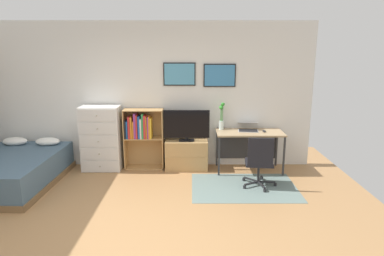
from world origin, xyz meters
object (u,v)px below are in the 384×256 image
(bed, at_px, (11,170))
(tv_stand, at_px, (185,155))
(television, at_px, (185,126))
(laptop, at_px, (247,127))
(bamboo_vase, at_px, (220,117))
(dresser, at_px, (100,138))
(bookshelf, at_px, (140,133))
(desk, at_px, (248,138))
(office_chair, at_px, (258,161))
(computer_mouse, at_px, (263,131))

(bed, xyz_separation_m, tv_stand, (2.87, 0.78, 0.02))
(tv_stand, bearing_deg, television, -90.00)
(laptop, distance_m, bamboo_vase, 0.52)
(dresser, bearing_deg, bed, -149.59)
(bookshelf, relative_size, bamboo_vase, 2.21)
(tv_stand, height_order, desk, desk)
(dresser, distance_m, desk, 2.72)
(dresser, distance_m, bookshelf, 0.74)
(dresser, height_order, tv_stand, dresser)
(bookshelf, bearing_deg, laptop, -0.65)
(television, distance_m, desk, 1.17)
(bed, distance_m, desk, 4.11)
(laptop, bearing_deg, dresser, -173.38)
(tv_stand, relative_size, desk, 0.65)
(desk, bearing_deg, office_chair, -87.92)
(laptop, relative_size, computer_mouse, 4.06)
(bed, bearing_deg, tv_stand, 16.61)
(bed, height_order, desk, desk)
(bookshelf, distance_m, laptop, 1.98)
(computer_mouse, relative_size, bamboo_vase, 0.20)
(bookshelf, xyz_separation_m, bamboo_vase, (1.49, 0.04, 0.29))
(bed, xyz_separation_m, television, (2.87, 0.75, 0.59))
(laptop, bearing_deg, office_chair, -81.25)
(dresser, height_order, television, dresser)
(office_chair, distance_m, bamboo_vase, 1.23)
(bed, distance_m, laptop, 4.12)
(bed, xyz_separation_m, office_chair, (4.05, -0.12, 0.21))
(television, bearing_deg, office_chair, -36.50)
(bookshelf, bearing_deg, office_chair, -24.99)
(desk, bearing_deg, bed, -169.30)
(computer_mouse, bearing_deg, bamboo_vase, 165.32)
(desk, height_order, computer_mouse, computer_mouse)
(laptop, height_order, computer_mouse, laptop)
(television, relative_size, laptop, 2.00)
(bookshelf, height_order, laptop, bookshelf)
(dresser, bearing_deg, bamboo_vase, 2.62)
(desk, bearing_deg, tv_stand, 179.21)
(bookshelf, relative_size, tv_stand, 1.44)
(bamboo_vase, bearing_deg, dresser, -177.38)
(television, xyz_separation_m, office_chair, (1.18, -0.88, -0.38))
(television, bearing_deg, bed, -165.29)
(bookshelf, xyz_separation_m, tv_stand, (0.84, -0.05, -0.41))
(desk, height_order, laptop, laptop)
(tv_stand, distance_m, bamboo_vase, 0.96)
(bed, height_order, tv_stand, bed)
(dresser, xyz_separation_m, office_chair, (2.76, -0.88, -0.14))
(television, xyz_separation_m, laptop, (1.14, 0.05, -0.04))
(bed, distance_m, television, 3.02)
(television, bearing_deg, bamboo_vase, 9.53)
(desk, xyz_separation_m, office_chair, (0.03, -0.88, -0.15))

